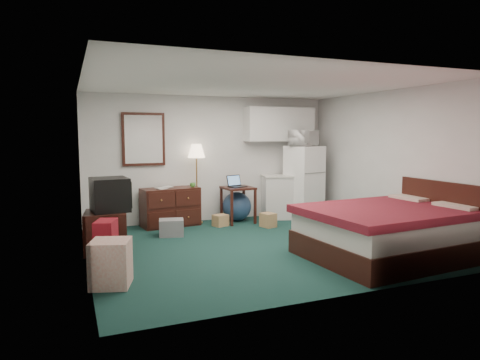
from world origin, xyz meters
name	(u,v)px	position (x,y,z in m)	size (l,w,h in m)	color
floor	(256,246)	(0.00, 0.00, 0.00)	(5.00, 4.50, 0.01)	#163A37
ceiling	(257,84)	(0.00, 0.00, 2.50)	(5.00, 4.50, 0.01)	silver
walls	(257,167)	(0.00, 0.00, 1.25)	(5.01, 4.51, 2.50)	silver
mirror	(144,139)	(-1.35, 2.22, 1.65)	(0.80, 0.06, 1.00)	white
upper_cabinets	(279,124)	(1.45, 2.08, 1.95)	(1.50, 0.35, 0.70)	silver
headboard	(440,214)	(2.46, -1.25, 0.55)	(0.06, 1.56, 1.00)	black
dresser	(170,207)	(-0.91, 1.98, 0.37)	(1.07, 0.49, 0.73)	black
floor_lamp	(197,184)	(-0.37, 2.05, 0.78)	(0.34, 0.34, 1.55)	#B98545
desk	(238,205)	(0.40, 1.78, 0.36)	(0.56, 0.56, 0.71)	black
exercise_ball	(237,206)	(0.44, 1.96, 0.29)	(0.58, 0.58, 0.58)	navy
kitchen_counter	(282,197)	(1.44, 1.91, 0.44)	(0.80, 0.61, 0.87)	silver
fridge	(304,182)	(1.83, 1.67, 0.75)	(0.62, 0.62, 1.50)	white
bed	(388,233)	(1.48, -1.25, 0.35)	(2.22, 1.73, 0.71)	maroon
tv_stand	(106,231)	(-2.21, 0.58, 0.30)	(0.60, 0.66, 0.60)	black
suitcase	(106,244)	(-2.27, -0.23, 0.31)	(0.24, 0.39, 0.63)	maroon
retail_box	(111,263)	(-2.28, -0.98, 0.27)	(0.43, 0.43, 0.54)	beige
file_bin	(171,228)	(-1.08, 1.17, 0.14)	(0.41, 0.31, 0.29)	gray
cardboard_box_a	(220,220)	(-0.04, 1.60, 0.11)	(0.26, 0.22, 0.22)	#A6815B
cardboard_box_b	(268,220)	(0.77, 1.19, 0.13)	(0.22, 0.26, 0.26)	#A6815B
laptop	(238,181)	(0.37, 1.74, 0.83)	(0.33, 0.27, 0.23)	black
crt_tv	(110,194)	(-2.13, 0.62, 0.85)	(0.54, 0.58, 0.50)	black
microwave	(304,136)	(1.78, 1.64, 1.70)	(0.59, 0.33, 0.40)	white
book_a	(157,183)	(-1.18, 1.87, 0.85)	(0.17, 0.02, 0.24)	#A6815B
book_b	(163,182)	(-1.03, 2.04, 0.84)	(0.17, 0.02, 0.23)	#A6815B
mug	(193,184)	(-0.48, 1.93, 0.79)	(0.11, 0.09, 0.11)	#458C34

